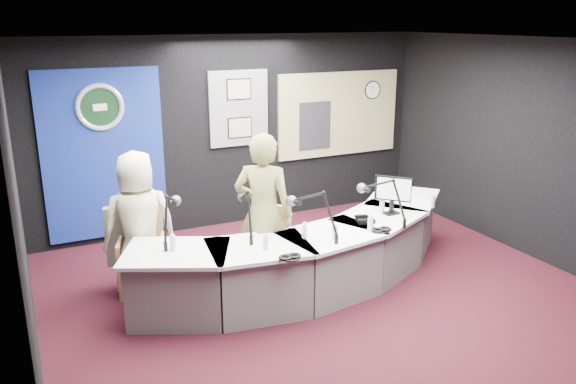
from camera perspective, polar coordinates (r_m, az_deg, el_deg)
name	(u,v)px	position (r m, az deg, el deg)	size (l,w,h in m)	color
ground	(336,304)	(6.48, 4.76, -10.99)	(6.00, 6.00, 0.00)	black
ceiling	(343,42)	(5.74, 5.46, 14.56)	(6.00, 6.00, 0.02)	silver
wall_back	(235,132)	(8.60, -5.21, 5.92)	(6.00, 0.02, 2.80)	black
wall_left	(21,226)	(5.17, -24.87, -3.06)	(0.02, 6.00, 2.80)	black
wall_right	(547,153)	(7.89, 24.20, 3.50)	(0.02, 6.00, 2.80)	black
broadcast_desk	(309,256)	(6.73, 2.09, -6.31)	(4.50, 1.90, 0.75)	silver
backdrop_panel	(104,155)	(8.15, -17.72, 3.49)	(1.60, 0.05, 2.30)	navy
agency_seal	(100,107)	(7.99, -18.09, 7.97)	(0.63, 0.63, 0.07)	silver
seal_center	(100,107)	(8.00, -18.09, 7.97)	(0.48, 0.48, 0.01)	black
pinboard	(239,108)	(8.53, -4.88, 8.23)	(0.90, 0.04, 1.10)	slate
framed_photo_upper	(239,89)	(8.47, -4.86, 10.07)	(0.34, 0.02, 0.27)	gray
framed_photo_lower	(240,128)	(8.55, -4.77, 6.34)	(0.34, 0.02, 0.27)	gray
booth_window_frame	(339,114)	(9.30, 5.05, 7.69)	(2.12, 0.06, 1.32)	tan
booth_glow	(339,114)	(9.29, 5.08, 7.68)	(2.00, 0.02, 1.20)	#FFE6A1
equipment_rack	(315,126)	(9.08, 2.66, 6.55)	(0.55, 0.02, 0.75)	black
wall_clock	(373,90)	(9.55, 8.35, 9.94)	(0.28, 0.28, 0.01)	white
armchair_left	(142,254)	(6.73, -14.26, -5.98)	(0.53, 0.53, 0.94)	#B17E50
armchair_right	(264,252)	(6.64, -2.38, -5.98)	(0.50, 0.50, 0.89)	#B17E50
draped_jacket	(128,236)	(6.88, -15.52, -4.22)	(0.50, 0.10, 0.70)	gray
person_man	(139,224)	(6.61, -14.48, -3.11)	(0.81, 0.53, 1.65)	beige
person_woman	(264,213)	(6.47, -2.43, -2.11)	(0.67, 0.44, 1.84)	olive
computer_monitor	(393,188)	(6.98, 10.29, 0.34)	(0.42, 0.02, 0.28)	black
desk_phone	(365,220)	(6.74, 7.63, -2.76)	(0.20, 0.16, 0.05)	black
headphones_near	(381,230)	(6.49, 9.21, -3.70)	(0.19, 0.19, 0.03)	black
headphones_far	(290,257)	(5.71, 0.19, -6.41)	(0.21, 0.21, 0.04)	black
paper_stack	(164,244)	(6.20, -12.12, -5.04)	(0.22, 0.31, 0.00)	white
notepad	(265,249)	(5.93, -2.27, -5.66)	(0.21, 0.31, 0.00)	white
boom_mic_a	(170,213)	(6.19, -11.54, -2.07)	(0.39, 0.68, 0.60)	black
boom_mic_b	(247,209)	(6.23, -4.11, -1.64)	(0.27, 0.72, 0.60)	black
boom_mic_c	(314,210)	(6.17, 2.54, -1.81)	(0.36, 0.69, 0.60)	black
boom_mic_d	(383,197)	(6.71, 9.36, -0.47)	(0.32, 0.71, 0.60)	black
water_bottles	(323,224)	(6.39, 3.47, -3.16)	(3.33, 0.61, 0.18)	silver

